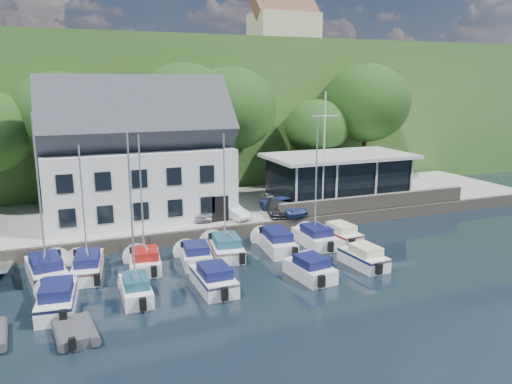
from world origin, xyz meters
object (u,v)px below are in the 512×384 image
(boat_r2_4, at_px, (364,255))
(boat_r2_3, at_px, (310,267))
(flagpole, at_px, (324,152))
(boat_r1_7, at_px, (339,232))
(club_pavilion, at_px, (338,176))
(boat_r1_6, at_px, (316,185))
(car_white, at_px, (232,211))
(boat_r1_0, at_px, (40,203))
(boat_r1_3, at_px, (195,253))
(boat_r1_4, at_px, (224,192))
(boat_r1_1, at_px, (83,206))
(car_blue, at_px, (284,205))
(boat_r2_2, at_px, (213,276))
(car_dgrey, at_px, (277,207))
(car_silver, at_px, (200,211))
(boat_r1_5, at_px, (276,239))
(boat_r2_0, at_px, (57,296))
(dinghy_1, at_px, (75,330))
(boat_r1_2, at_px, (142,204))
(harbor_building, at_px, (137,162))
(boat_r2_1, at_px, (132,226))

(boat_r2_4, bearing_deg, boat_r2_3, -178.69)
(flagpole, bearing_deg, boat_r1_7, -105.80)
(club_pavilion, xyz_separation_m, boat_r1_6, (-7.00, -8.57, 1.41))
(car_white, relative_size, flagpole, 0.35)
(boat_r1_0, distance_m, boat_r1_6, 17.96)
(boat_r1_7, bearing_deg, boat_r2_3, -140.49)
(boat_r1_3, distance_m, boat_r1_6, 9.75)
(boat_r1_0, distance_m, boat_r1_4, 11.25)
(club_pavilion, xyz_separation_m, boat_r1_1, (-22.61, -8.44, 1.29))
(car_white, bearing_deg, club_pavilion, -3.65)
(car_blue, xyz_separation_m, boat_r2_2, (-9.19, -10.20, -0.97))
(car_dgrey, bearing_deg, boat_r1_3, -132.52)
(boat_r1_3, bearing_deg, car_white, 59.21)
(boat_r1_4, xyz_separation_m, boat_r2_3, (3.44, -5.72, -3.68))
(car_silver, bearing_deg, boat_r1_1, -141.52)
(boat_r1_5, relative_size, boat_r2_0, 1.12)
(car_silver, xyz_separation_m, car_dgrey, (6.22, -0.94, 0.01))
(boat_r1_3, distance_m, dinghy_1, 10.66)
(flagpole, height_order, boat_r1_2, flagpole)
(flagpole, bearing_deg, boat_r2_3, -122.58)
(boat_r2_4, bearing_deg, car_dgrey, 92.59)
(harbor_building, relative_size, car_dgrey, 3.45)
(boat_r1_6, distance_m, boat_r1_7, 4.29)
(car_blue, bearing_deg, harbor_building, 150.43)
(car_silver, distance_m, boat_r1_7, 10.97)
(boat_r2_3, bearing_deg, boat_r1_0, 152.54)
(boat_r2_4, bearing_deg, harbor_building, 125.18)
(car_dgrey, bearing_deg, boat_r1_1, -147.92)
(flagpole, xyz_separation_m, boat_r1_1, (-19.19, -5.15, -1.57))
(club_pavilion, distance_m, boat_r1_1, 24.17)
(boat_r1_3, relative_size, boat_r2_2, 0.92)
(car_silver, relative_size, boat_r1_5, 0.52)
(harbor_building, xyz_separation_m, boat_r2_4, (11.84, -14.05, -4.63))
(car_silver, xyz_separation_m, boat_r1_2, (-5.47, -6.78, 2.62))
(boat_r2_0, bearing_deg, boat_r1_0, 103.38)
(car_white, distance_m, boat_r2_2, 11.44)
(harbor_building, relative_size, boat_r1_7, 2.67)
(club_pavilion, distance_m, boat_r2_4, 15.06)
(boat_r2_4, bearing_deg, boat_r1_2, 155.54)
(car_blue, distance_m, boat_r2_0, 20.08)
(club_pavilion, xyz_separation_m, boat_r1_2, (-19.24, -8.91, 1.17))
(boat_r1_2, distance_m, boat_r2_2, 6.47)
(harbor_building, relative_size, boat_r1_2, 1.71)
(boat_r1_1, bearing_deg, boat_r2_3, -15.97)
(flagpole, xyz_separation_m, dinghy_1, (-20.25, -13.05, -5.54))
(boat_r1_1, height_order, boat_r2_3, boat_r1_1)
(boat_r1_3, relative_size, boat_r2_1, 0.62)
(boat_r2_1, bearing_deg, car_silver, 60.28)
(boat_r2_1, bearing_deg, boat_r1_1, 117.23)
(flagpole, height_order, boat_r1_5, flagpole)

